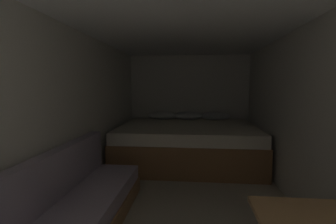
% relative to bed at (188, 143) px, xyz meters
% --- Properties ---
extents(ground_plane, '(7.54, 7.54, 0.00)m').
position_rel_bed_xyz_m(ground_plane, '(0.00, -1.82, -0.35)').
color(ground_plane, '#B2A893').
extents(wall_back, '(2.60, 0.05, 2.01)m').
position_rel_bed_xyz_m(wall_back, '(0.00, 0.97, 0.66)').
color(wall_back, silver).
rests_on(wall_back, ground).
extents(wall_left, '(0.05, 5.54, 2.01)m').
position_rel_bed_xyz_m(wall_left, '(-1.27, -1.82, 0.66)').
color(wall_left, silver).
rests_on(wall_left, ground).
extents(wall_right, '(0.05, 5.54, 2.01)m').
position_rel_bed_xyz_m(wall_right, '(1.27, -1.82, 0.66)').
color(wall_right, silver).
rests_on(wall_right, ground).
extents(ceiling_slab, '(2.60, 5.54, 0.05)m').
position_rel_bed_xyz_m(ceiling_slab, '(0.00, -1.82, 1.69)').
color(ceiling_slab, white).
rests_on(ceiling_slab, wall_left).
extents(bed, '(2.38, 1.83, 0.85)m').
position_rel_bed_xyz_m(bed, '(0.00, 0.00, 0.00)').
color(bed, olive).
rests_on(bed, ground).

